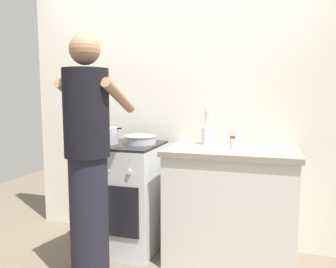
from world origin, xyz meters
TOP-DOWN VIEW (x-y plane):
  - ground at (0.00, 0.00)m, footprint 6.00×6.00m
  - back_wall at (0.20, 0.50)m, footprint 3.20×0.10m
  - countertop at (0.55, 0.15)m, footprint 1.00×0.60m
  - stove_range at (-0.35, 0.15)m, footprint 0.60×0.62m
  - pot at (-0.49, 0.12)m, footprint 0.26×0.19m
  - mixing_bowl at (-0.21, 0.17)m, footprint 0.28×0.28m
  - utensil_crock at (0.33, 0.32)m, footprint 0.10×0.10m
  - spice_bottle at (0.56, 0.16)m, footprint 0.04×0.04m
  - person at (-0.33, -0.46)m, footprint 0.41×0.50m

SIDE VIEW (x-z plane):
  - ground at x=0.00m, z-range 0.00..0.00m
  - stove_range at x=-0.35m, z-range 0.00..0.90m
  - countertop at x=0.55m, z-range 0.00..0.90m
  - person at x=-0.33m, z-range 0.01..1.71m
  - mixing_bowl at x=-0.21m, z-range 0.90..0.98m
  - spice_bottle at x=0.56m, z-range 0.90..0.99m
  - pot at x=-0.49m, z-range 0.90..1.04m
  - utensil_crock at x=0.33m, z-range 0.84..1.15m
  - back_wall at x=0.20m, z-range 0.00..2.50m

